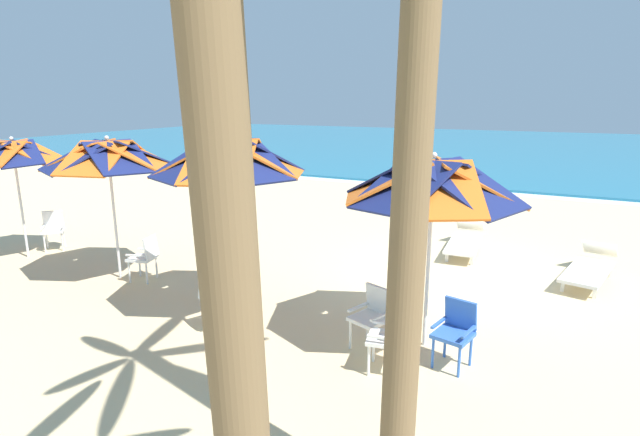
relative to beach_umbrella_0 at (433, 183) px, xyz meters
name	(u,v)px	position (x,y,z in m)	size (l,w,h in m)	color
ground_plane	(456,278)	(-0.13, 2.83, -2.29)	(80.00, 80.00, 0.00)	beige
sea	(540,148)	(-0.13, 30.68, -2.24)	(80.00, 36.00, 0.10)	teal
surf_foam	(510,194)	(-0.13, 12.38, -2.28)	(80.00, 0.70, 0.01)	white
beach_umbrella_0	(433,183)	(0.00, 0.00, 0.00)	(2.41, 2.41, 2.68)	silver
plastic_chair_0	(391,335)	(-0.20, -0.87, -1.79)	(0.54, 0.51, 0.87)	white
plastic_chair_1	(456,329)	(0.48, -0.35, -1.79)	(0.53, 0.55, 0.87)	blue
plastic_chair_2	(372,314)	(-0.63, -0.39, -1.79)	(0.56, 0.59, 0.87)	white
beach_umbrella_1	(229,159)	(-2.97, -0.33, 0.18)	(2.34, 2.34, 2.87)	silver
plastic_chair_3	(215,298)	(-2.89, -0.91, -1.79)	(0.60, 0.61, 0.87)	white
beach_umbrella_2	(108,156)	(-5.92, 0.02, 0.04)	(2.34, 2.34, 2.70)	silver
plastic_chair_4	(145,255)	(-5.34, 0.13, -1.79)	(0.56, 0.54, 0.87)	white
beach_umbrella_3	(13,154)	(-8.72, 0.03, -0.05)	(2.01, 2.01, 2.59)	silver
plastic_chair_5	(53,228)	(-8.74, 0.70, -1.79)	(0.63, 0.63, 0.87)	white
sun_lounger_0	(590,267)	(2.12, 3.80, -2.01)	(1.07, 2.23, 0.62)	white
sun_lounger_1	(465,240)	(-0.31, 4.61, -2.01)	(0.75, 2.18, 0.62)	white
palm_tree_0	(235,121)	(0.37, -4.72, 0.97)	(2.64, 2.78, 4.93)	brown
palm_tree_1	(423,45)	(0.55, -2.81, 1.40)	(3.10, 2.97, 5.90)	brown
beachgoer_seated	(478,190)	(-1.08, 11.15, -2.00)	(0.30, 0.93, 0.92)	yellow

